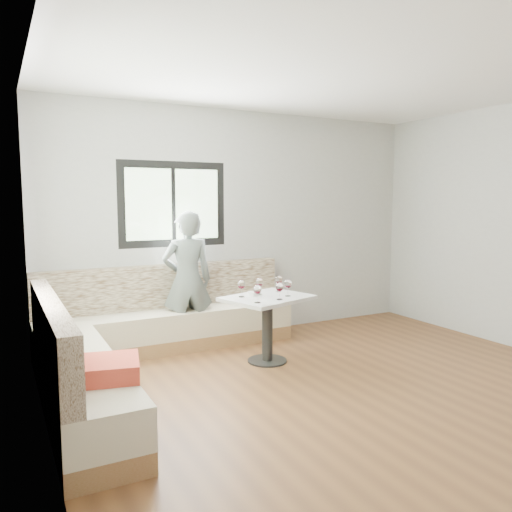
{
  "coord_description": "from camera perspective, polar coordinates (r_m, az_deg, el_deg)",
  "views": [
    {
      "loc": [
        -2.77,
        -3.16,
        1.71
      ],
      "look_at": [
        -0.37,
        1.42,
        1.12
      ],
      "focal_mm": 35.0,
      "sensor_mm": 36.0,
      "label": 1
    }
  ],
  "objects": [
    {
      "name": "wine_glass_a",
      "position": [
        4.88,
        0.16,
        -3.91
      ],
      "size": [
        0.08,
        0.08,
        0.18
      ],
      "color": "white",
      "rests_on": "table"
    },
    {
      "name": "banquette",
      "position": [
        5.11,
        -13.51,
        -9.3
      ],
      "size": [
        2.9,
        2.8,
        0.95
      ],
      "color": "#976F49",
      "rests_on": "ground"
    },
    {
      "name": "wine_glass_c",
      "position": [
        5.22,
        3.67,
        -3.24
      ],
      "size": [
        0.08,
        0.08,
        0.18
      ],
      "color": "white",
      "rests_on": "table"
    },
    {
      "name": "wine_glass_b",
      "position": [
        5.04,
        2.7,
        -3.59
      ],
      "size": [
        0.08,
        0.08,
        0.18
      ],
      "color": "white",
      "rests_on": "table"
    },
    {
      "name": "person",
      "position": [
        5.74,
        -7.84,
        -2.76
      ],
      "size": [
        0.62,
        0.45,
        1.58
      ],
      "primitive_type": "imported",
      "rotation": [
        0.0,
        0.0,
        3.01
      ],
      "color": "#5B6360",
      "rests_on": "ground"
    },
    {
      "name": "room",
      "position": [
        4.22,
        12.0,
        2.34
      ],
      "size": [
        5.01,
        5.01,
        2.81
      ],
      "color": "brown",
      "rests_on": "ground"
    },
    {
      "name": "table",
      "position": [
        5.25,
        1.3,
        -6.52
      ],
      "size": [
        1.01,
        0.88,
        0.7
      ],
      "rotation": [
        0.0,
        0.0,
        0.3
      ],
      "color": "black",
      "rests_on": "ground"
    },
    {
      "name": "wine_glass_e",
      "position": [
        5.46,
        2.61,
        -2.8
      ],
      "size": [
        0.08,
        0.08,
        0.18
      ],
      "color": "white",
      "rests_on": "table"
    },
    {
      "name": "wine_glass_d",
      "position": [
        5.3,
        0.4,
        -3.08
      ],
      "size": [
        0.08,
        0.08,
        0.18
      ],
      "color": "white",
      "rests_on": "table"
    },
    {
      "name": "wine_glass_f",
      "position": [
        5.18,
        -1.66,
        -3.32
      ],
      "size": [
        0.08,
        0.08,
        0.18
      ],
      "color": "white",
      "rests_on": "table"
    },
    {
      "name": "olive_ramekin",
      "position": [
        5.25,
        -0.32,
        -4.32
      ],
      "size": [
        0.11,
        0.11,
        0.05
      ],
      "color": "white",
      "rests_on": "table"
    }
  ]
}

